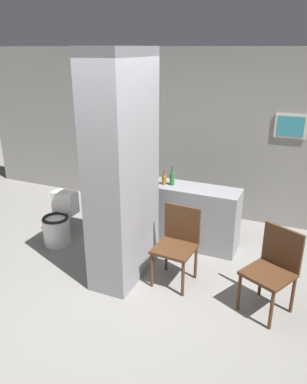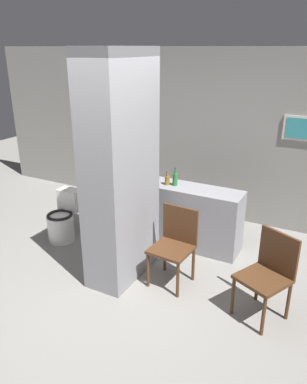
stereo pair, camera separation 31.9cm
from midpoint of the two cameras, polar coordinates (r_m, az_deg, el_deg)
ground_plane at (r=4.36m, az=-8.74°, el=-15.47°), size 14.00×14.00×0.00m
wall_back at (r=6.02m, az=3.98°, el=8.84°), size 8.00×0.09×2.60m
pillar_center at (r=4.16m, az=-6.96°, el=3.04°), size 0.49×0.98×2.60m
counter_shelf at (r=5.15m, az=3.51°, el=-3.67°), size 1.37×0.44×0.85m
toilet at (r=5.44m, az=-15.88°, el=-4.55°), size 0.37×0.53×0.70m
chair_near_pillar at (r=4.33m, az=1.55°, el=-7.57°), size 0.47×0.47×0.90m
chair_by_doorway at (r=4.02m, az=15.61°, el=-10.95°), size 0.59×0.59×0.90m
bicycle at (r=5.64m, az=-3.64°, el=-2.37°), size 1.67×0.42×0.69m
bottle_tall at (r=5.01m, az=1.03°, el=2.09°), size 0.07×0.07×0.26m
bottle_short at (r=5.04m, az=-0.18°, el=1.91°), size 0.07×0.07×0.20m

